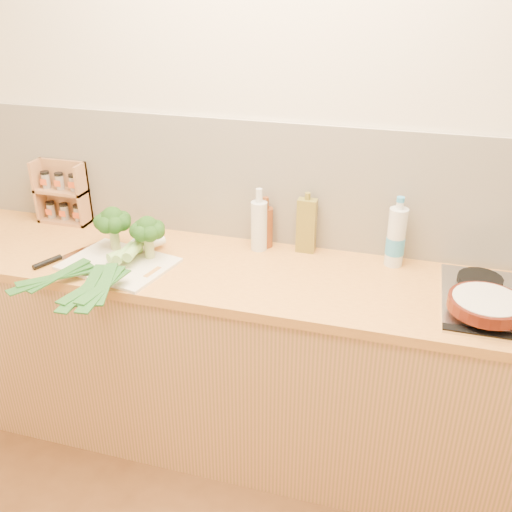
# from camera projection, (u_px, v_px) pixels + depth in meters

# --- Properties ---
(room_shell) EXTENTS (3.50, 3.50, 3.50)m
(room_shell) POSITION_uv_depth(u_px,v_px,m) (273.00, 185.00, 2.45)
(room_shell) COLOR beige
(room_shell) RESTS_ON ground
(counter) EXTENTS (3.20, 0.62, 0.90)m
(counter) POSITION_uv_depth(u_px,v_px,m) (255.00, 360.00, 2.52)
(counter) COLOR tan
(counter) RESTS_ON ground
(chopping_board) EXTENTS (0.49, 0.40, 0.01)m
(chopping_board) POSITION_uv_depth(u_px,v_px,m) (119.00, 264.00, 2.36)
(chopping_board) COLOR #ECE7CD
(chopping_board) RESTS_ON counter
(broccoli_left) EXTENTS (0.16, 0.16, 0.19)m
(broccoli_left) POSITION_uv_depth(u_px,v_px,m) (113.00, 221.00, 2.41)
(broccoli_left) COLOR #A8B86B
(broccoli_left) RESTS_ON chopping_board
(broccoli_right) EXTENTS (0.15, 0.15, 0.18)m
(broccoli_right) POSITION_uv_depth(u_px,v_px,m) (148.00, 230.00, 2.34)
(broccoli_right) COLOR #A8B86B
(broccoli_right) RESTS_ON chopping_board
(leek_front) EXTENTS (0.39, 0.61, 0.04)m
(leek_front) POSITION_uv_depth(u_px,v_px,m) (109.00, 258.00, 2.34)
(leek_front) COLOR white
(leek_front) RESTS_ON chopping_board
(leek_mid) EXTENTS (0.10, 0.66, 0.04)m
(leek_mid) POSITION_uv_depth(u_px,v_px,m) (116.00, 261.00, 2.28)
(leek_mid) COLOR white
(leek_mid) RESTS_ON chopping_board
(leek_back) EXTENTS (0.14, 0.69, 0.04)m
(leek_back) POSITION_uv_depth(u_px,v_px,m) (127.00, 257.00, 2.27)
(leek_back) COLOR white
(leek_back) RESTS_ON chopping_board
(chefs_knife) EXTENTS (0.15, 0.31, 0.02)m
(chefs_knife) POSITION_uv_depth(u_px,v_px,m) (56.00, 259.00, 2.39)
(chefs_knife) COLOR silver
(chefs_knife) RESTS_ON counter
(skillet) EXTENTS (0.38, 0.26, 0.05)m
(skillet) POSITION_uv_depth(u_px,v_px,m) (487.00, 304.00, 1.97)
(skillet) COLOR #4D170C
(skillet) RESTS_ON gas_hob
(spice_rack) EXTENTS (0.25, 0.10, 0.30)m
(spice_rack) POSITION_uv_depth(u_px,v_px,m) (64.00, 196.00, 2.72)
(spice_rack) COLOR tan
(spice_rack) RESTS_ON counter
(oil_tin) EXTENTS (0.08, 0.05, 0.27)m
(oil_tin) POSITION_uv_depth(u_px,v_px,m) (306.00, 225.00, 2.43)
(oil_tin) COLOR olive
(oil_tin) RESTS_ON counter
(glass_bottle) EXTENTS (0.07, 0.07, 0.28)m
(glass_bottle) POSITION_uv_depth(u_px,v_px,m) (259.00, 225.00, 2.45)
(glass_bottle) COLOR silver
(glass_bottle) RESTS_ON counter
(amber_bottle) EXTENTS (0.06, 0.06, 0.23)m
(amber_bottle) POSITION_uv_depth(u_px,v_px,m) (266.00, 226.00, 2.48)
(amber_bottle) COLOR brown
(amber_bottle) RESTS_ON counter
(water_bottle) EXTENTS (0.08, 0.08, 0.28)m
(water_bottle) POSITION_uv_depth(u_px,v_px,m) (396.00, 239.00, 2.32)
(water_bottle) COLOR silver
(water_bottle) RESTS_ON counter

